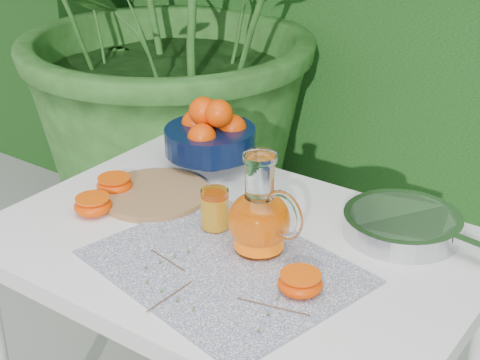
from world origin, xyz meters
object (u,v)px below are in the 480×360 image
Objects in this scene: fruit_bowl at (211,134)px; juice_pitcher at (260,218)px; saute_pan at (404,224)px; white_table at (235,273)px; cutting_board at (154,194)px.

juice_pitcher is (0.34, -0.28, -0.01)m from fruit_bowl.
saute_pan is (0.21, 0.23, -0.05)m from juice_pitcher.
juice_pitcher is at bearing -39.41° from fruit_bowl.
saute_pan reaches higher than white_table.
fruit_bowl is at bearing 140.59° from juice_pitcher.
white_table is at bearing 175.45° from juice_pitcher.
juice_pitcher reaches higher than cutting_board.
cutting_board is 0.34m from juice_pitcher.
cutting_board is at bearing 170.60° from juice_pitcher.
fruit_bowl is 0.44m from juice_pitcher.
juice_pitcher reaches higher than saute_pan.
white_table is 3.54× the size of fruit_bowl.
white_table is 0.28m from cutting_board.
white_table is at bearing -45.19° from fruit_bowl.
juice_pitcher is at bearing -4.55° from white_table.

